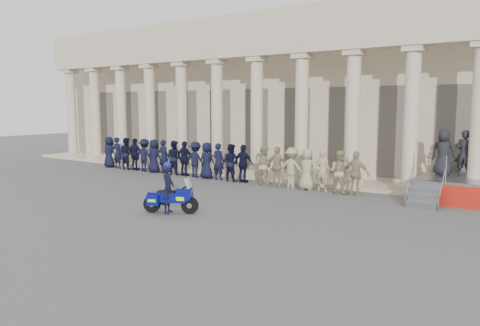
# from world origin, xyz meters

# --- Properties ---
(ground) EXTENTS (90.00, 90.00, 0.00)m
(ground) POSITION_xyz_m (0.00, 0.00, 0.00)
(ground) COLOR #4B4B4E
(ground) RESTS_ON ground
(building) EXTENTS (40.00, 12.50, 9.00)m
(building) POSITION_xyz_m (-0.00, 14.74, 4.52)
(building) COLOR #B9A88B
(building) RESTS_ON ground
(officer_rank) EXTENTS (16.90, 0.72, 1.90)m
(officer_rank) POSITION_xyz_m (-3.23, 6.47, 0.95)
(officer_rank) COLOR black
(officer_rank) RESTS_ON ground
(motorcycle) EXTENTS (1.88, 1.25, 1.30)m
(motorcycle) POSITION_xyz_m (0.54, -0.46, 0.56)
(motorcycle) COLOR black
(motorcycle) RESTS_ON ground
(rider) EXTENTS (0.66, 0.76, 1.85)m
(rider) POSITION_xyz_m (0.44, -0.51, 0.92)
(rider) COLOR black
(rider) RESTS_ON ground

